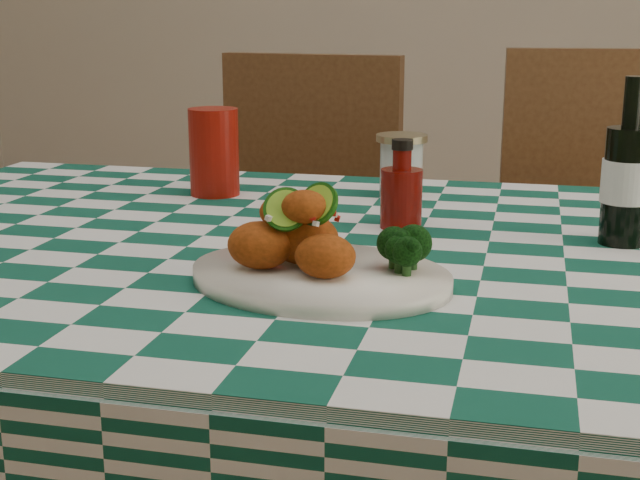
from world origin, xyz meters
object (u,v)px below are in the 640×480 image
(wooden_chair_left, at_px, (281,275))
(wooden_chair_right, at_px, (612,301))
(fried_chicken_pile, at_px, (307,230))
(ketchup_bottle, at_px, (402,184))
(plate, at_px, (320,277))
(mason_jar, at_px, (401,166))
(red_tumbler, at_px, (214,152))
(beer_bottle, at_px, (628,162))

(wooden_chair_left, height_order, wooden_chair_right, wooden_chair_right)
(fried_chicken_pile, xyz_separation_m, ketchup_bottle, (0.07, 0.31, 0.00))
(plate, bearing_deg, ketchup_bottle, 80.44)
(plate, xyz_separation_m, ketchup_bottle, (0.05, 0.31, 0.06))
(plate, height_order, ketchup_bottle, ketchup_bottle)
(plate, height_order, mason_jar, mason_jar)
(red_tumbler, xyz_separation_m, wooden_chair_right, (0.73, 0.40, -0.35))
(mason_jar, xyz_separation_m, beer_bottle, (0.35, -0.25, 0.06))
(wooden_chair_right, bearing_deg, plate, -120.87)
(mason_jar, bearing_deg, red_tumbler, -169.39)
(beer_bottle, distance_m, wooden_chair_right, 0.71)
(plate, xyz_separation_m, wooden_chair_left, (-0.32, 0.93, -0.29))
(ketchup_bottle, distance_m, beer_bottle, 0.32)
(red_tumbler, xyz_separation_m, ketchup_bottle, (0.36, -0.17, -0.01))
(mason_jar, bearing_deg, ketchup_bottle, -81.47)
(beer_bottle, bearing_deg, ketchup_bottle, 175.99)
(ketchup_bottle, relative_size, wooden_chair_right, 0.13)
(beer_bottle, bearing_deg, wooden_chair_left, 136.81)
(plate, height_order, wooden_chair_right, wooden_chair_right)
(beer_bottle, distance_m, wooden_chair_left, 1.03)
(beer_bottle, relative_size, wooden_chair_left, 0.23)
(plate, relative_size, fried_chicken_pile, 2.16)
(fried_chicken_pile, relative_size, ketchup_bottle, 1.12)
(red_tumbler, xyz_separation_m, beer_bottle, (0.68, -0.19, 0.04))
(red_tumbler, bearing_deg, beer_bottle, -15.70)
(mason_jar, height_order, wooden_chair_left, wooden_chair_left)
(plate, height_order, wooden_chair_left, wooden_chair_left)
(ketchup_bottle, bearing_deg, fried_chicken_pile, -102.53)
(red_tumbler, bearing_deg, wooden_chair_left, 91.36)
(red_tumbler, height_order, wooden_chair_left, wooden_chair_left)
(mason_jar, distance_m, wooden_chair_left, 0.62)
(wooden_chair_left, xyz_separation_m, wooden_chair_right, (0.74, -0.06, 0.01))
(ketchup_bottle, bearing_deg, plate, -99.56)
(red_tumbler, distance_m, beer_bottle, 0.71)
(plate, distance_m, mason_jar, 0.54)
(wooden_chair_right, bearing_deg, ketchup_bottle, -128.31)
(plate, bearing_deg, red_tumbler, 122.86)
(wooden_chair_left, bearing_deg, beer_bottle, -37.12)
(red_tumbler, height_order, beer_bottle, beer_bottle)
(plate, bearing_deg, mason_jar, 88.13)
(plate, distance_m, wooden_chair_right, 1.01)
(fried_chicken_pile, xyz_separation_m, beer_bottle, (0.39, 0.29, 0.05))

